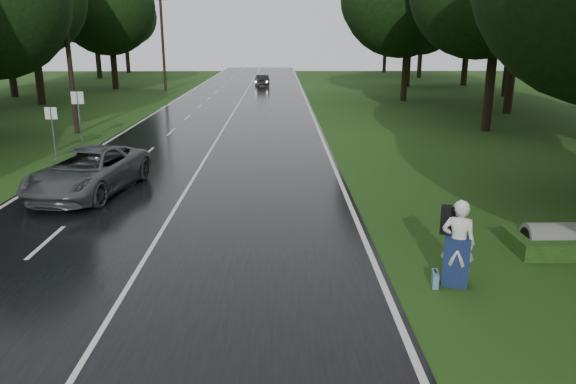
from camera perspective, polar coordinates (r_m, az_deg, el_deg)
name	(u,v)px	position (r m, az deg, el deg)	size (l,w,h in m)	color
ground	(137,273)	(13.74, -15.50, -8.17)	(160.00, 160.00, 0.00)	#224514
road	(222,132)	(32.76, -6.95, 6.26)	(12.00, 140.00, 0.04)	black
lane_center	(222,132)	(32.76, -6.95, 6.30)	(0.12, 140.00, 0.01)	silver
grey_car	(89,171)	(20.78, -20.18, 2.06)	(2.65, 5.76, 1.60)	#484B4D
far_car	(262,80)	(63.39, -2.76, 11.60)	(1.33, 3.80, 1.25)	black
hitchhiker	(457,246)	(12.88, 17.29, -5.42)	(0.87, 0.83, 2.04)	silver
suitcase	(435,279)	(13.00, 15.16, -8.78)	(0.13, 0.46, 0.33)	teal
culvert	(552,251)	(16.15, 25.96, -5.58)	(0.78, 0.78, 1.56)	slate
utility_pole_mid	(77,133)	(34.55, -21.21, 5.76)	(1.80, 0.28, 10.87)	black
utility_pole_far	(166,91)	(59.37, -12.69, 10.30)	(1.80, 0.28, 10.07)	black
road_sign_a	(56,156)	(28.15, -23.13, 3.45)	(0.56, 0.10, 2.33)	white
road_sign_b	(82,142)	(31.39, -20.77, 4.88)	(0.65, 0.10, 2.71)	white
tree_left_e	(43,105)	(50.49, -24.33, 8.35)	(9.68, 9.68, 15.13)	black
tree_left_f	(116,89)	(62.91, -17.58, 10.25)	(9.17, 9.17, 14.33)	black
tree_right_d	(485,131)	(35.24, 19.96, 6.07)	(9.83, 9.83, 15.36)	black
tree_right_e	(403,101)	(50.05, 11.98, 9.35)	(9.53, 9.53, 14.89)	black
tree_right_f	(407,87)	(63.95, 12.35, 10.70)	(8.76, 8.76, 13.68)	black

